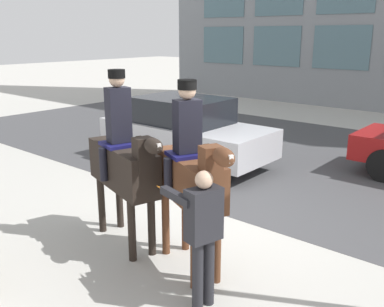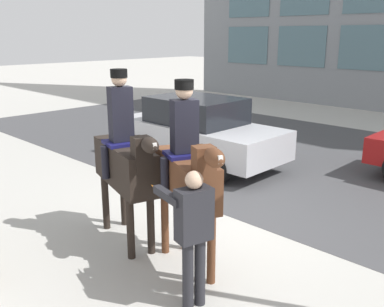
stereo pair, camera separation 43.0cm
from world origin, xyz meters
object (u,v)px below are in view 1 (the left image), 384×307
at_px(mounted_horse_lead, 124,162).
at_px(mounted_horse_companion, 191,174).
at_px(pedestrian_bystander, 202,229).
at_px(street_car_near_lane, 185,130).

distance_m(mounted_horse_lead, mounted_horse_companion, 1.21).
bearing_deg(pedestrian_bystander, mounted_horse_lead, -0.24).
height_order(mounted_horse_lead, street_car_near_lane, mounted_horse_lead).
height_order(mounted_horse_companion, street_car_near_lane, mounted_horse_companion).
bearing_deg(street_car_near_lane, mounted_horse_companion, -48.20).
xyz_separation_m(mounted_horse_lead, street_car_near_lane, (-2.10, 3.77, -0.48)).
xyz_separation_m(mounted_horse_companion, street_car_near_lane, (-3.31, 3.70, -0.52)).
height_order(mounted_horse_companion, pedestrian_bystander, mounted_horse_companion).
bearing_deg(street_car_near_lane, mounted_horse_lead, -60.90).
height_order(mounted_horse_lead, mounted_horse_companion, mounted_horse_lead).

